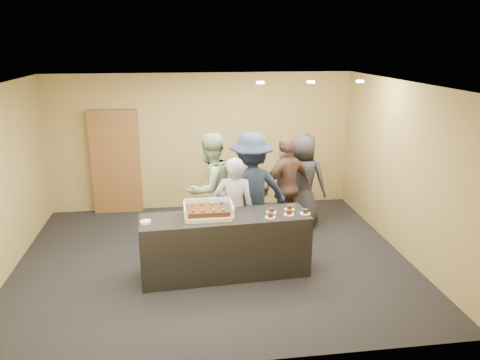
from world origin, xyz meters
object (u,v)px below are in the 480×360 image
at_px(sheet_cake, 208,210).
at_px(plate_stack, 146,222).
at_px(person_sage_man, 210,189).
at_px(cake_box, 208,213).
at_px(person_navy_man, 251,191).
at_px(serving_counter, 225,245).
at_px(person_server_grey, 234,210).
at_px(storage_cabinet, 116,162).
at_px(person_dark_suit, 303,180).
at_px(person_brown_extra, 287,187).

distance_m(sheet_cake, plate_stack, 0.88).
height_order(sheet_cake, person_sage_man, person_sage_man).
bearing_deg(person_sage_man, sheet_cake, 45.71).
height_order(cake_box, person_navy_man, person_navy_man).
relative_size(serving_counter, person_server_grey, 1.46).
xyz_separation_m(sheet_cake, plate_stack, (-0.87, -0.12, -0.08)).
relative_size(cake_box, plate_stack, 4.60).
bearing_deg(sheet_cake, storage_cabinet, 118.78).
bearing_deg(storage_cabinet, person_dark_suit, -19.06).
bearing_deg(cake_box, person_brown_extra, 41.97).
relative_size(person_server_grey, person_sage_man, 0.88).
relative_size(person_sage_man, person_dark_suit, 1.10).
height_order(serving_counter, person_navy_man, person_navy_man).
bearing_deg(plate_stack, serving_counter, 6.44).
height_order(person_server_grey, person_navy_man, person_navy_man).
xyz_separation_m(serving_counter, plate_stack, (-1.10, -0.12, 0.47)).
height_order(storage_cabinet, person_navy_man, storage_cabinet).
relative_size(person_sage_man, person_navy_man, 0.98).
bearing_deg(storage_cabinet, plate_stack, -76.44).
bearing_deg(sheet_cake, person_brown_extra, 42.51).
bearing_deg(person_navy_man, cake_box, 39.09).
bearing_deg(person_server_grey, person_dark_suit, -128.61).
bearing_deg(person_dark_suit, storage_cabinet, 10.00).
bearing_deg(person_brown_extra, person_navy_man, 1.59).
relative_size(serving_counter, person_dark_suit, 1.41).
bearing_deg(serving_counter, sheet_cake, 176.55).
xyz_separation_m(storage_cabinet, person_dark_suit, (3.44, -1.19, -0.17)).
bearing_deg(sheet_cake, person_sage_man, 84.30).
bearing_deg(person_navy_man, person_brown_extra, -157.86).
bearing_deg(cake_box, storage_cabinet, 119.00).
bearing_deg(person_brown_extra, cake_box, 11.58).
bearing_deg(person_sage_man, person_server_grey, 74.49).
height_order(cake_box, plate_stack, cake_box).
bearing_deg(storage_cabinet, serving_counter, -57.85).
bearing_deg(person_dark_suit, person_brown_extra, 73.74).
xyz_separation_m(cake_box, sheet_cake, (-0.00, -0.03, 0.05)).
xyz_separation_m(plate_stack, person_dark_suit, (2.71, 1.84, -0.07)).
distance_m(sheet_cake, person_brown_extra, 1.96).
relative_size(storage_cabinet, sheet_cake, 3.49).
relative_size(person_server_grey, person_brown_extra, 0.94).
height_order(serving_counter, person_server_grey, person_server_grey).
bearing_deg(storage_cabinet, person_sage_man, -45.37).
bearing_deg(person_server_grey, serving_counter, 76.27).
relative_size(storage_cabinet, cake_box, 2.98).
relative_size(serving_counter, storage_cabinet, 1.18).
distance_m(storage_cabinet, cake_box, 3.30).
distance_m(sheet_cake, person_dark_suit, 2.52).
xyz_separation_m(cake_box, person_brown_extra, (1.44, 1.30, -0.07)).
distance_m(person_server_grey, person_dark_suit, 1.90).
bearing_deg(person_server_grey, storage_cabinet, -40.96).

